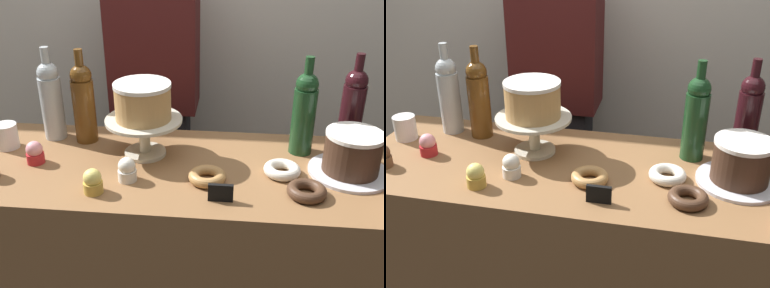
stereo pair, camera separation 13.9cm
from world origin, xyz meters
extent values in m
cube|color=brown|center=(0.00, 0.00, 0.44)|extent=(1.44, 0.55, 0.88)
cylinder|color=beige|center=(-0.16, 0.07, 0.89)|extent=(0.14, 0.14, 0.01)
cylinder|color=beige|center=(-0.16, 0.07, 0.95)|extent=(0.04, 0.04, 0.11)
cylinder|color=beige|center=(-0.16, 0.07, 1.00)|extent=(0.25, 0.25, 0.01)
cylinder|color=tan|center=(-0.16, 0.07, 1.06)|extent=(0.18, 0.18, 0.11)
cylinder|color=white|center=(-0.16, 0.07, 1.12)|extent=(0.18, 0.18, 0.01)
cylinder|color=silver|center=(0.48, 0.01, 0.89)|extent=(0.25, 0.25, 0.01)
cylinder|color=#3D2619|center=(0.48, 0.01, 0.95)|extent=(0.17, 0.17, 0.12)
cylinder|color=white|center=(0.48, 0.01, 1.01)|extent=(0.17, 0.17, 0.01)
cylinder|color=#B2BCC1|center=(-0.51, 0.17, 0.99)|extent=(0.08, 0.08, 0.22)
sphere|color=#B2BCC1|center=(-0.51, 0.17, 1.12)|extent=(0.07, 0.07, 0.07)
cylinder|color=#B2BCC1|center=(-0.51, 0.17, 1.17)|extent=(0.03, 0.03, 0.08)
cylinder|color=black|center=(0.51, 0.19, 0.99)|extent=(0.08, 0.08, 0.22)
sphere|color=black|center=(0.51, 0.19, 1.12)|extent=(0.07, 0.07, 0.07)
cylinder|color=black|center=(0.51, 0.19, 1.17)|extent=(0.03, 0.03, 0.08)
cylinder|color=#193D1E|center=(0.35, 0.14, 0.99)|extent=(0.08, 0.08, 0.22)
sphere|color=#193D1E|center=(0.35, 0.14, 1.12)|extent=(0.07, 0.07, 0.07)
cylinder|color=#193D1E|center=(0.35, 0.14, 1.17)|extent=(0.03, 0.03, 0.08)
cylinder|color=#5B3814|center=(-0.39, 0.15, 0.99)|extent=(0.08, 0.08, 0.22)
sphere|color=#5B3814|center=(-0.39, 0.15, 1.12)|extent=(0.07, 0.07, 0.07)
cylinder|color=#5B3814|center=(-0.39, 0.15, 1.17)|extent=(0.03, 0.03, 0.08)
cylinder|color=red|center=(-0.50, -0.02, 0.90)|extent=(0.06, 0.06, 0.03)
sphere|color=pink|center=(-0.50, -0.02, 0.93)|extent=(0.05, 0.05, 0.05)
cylinder|color=white|center=(-0.18, -0.10, 0.90)|extent=(0.06, 0.06, 0.03)
sphere|color=white|center=(-0.18, -0.10, 0.93)|extent=(0.05, 0.05, 0.05)
cylinder|color=gold|center=(-0.26, -0.18, 0.90)|extent=(0.06, 0.06, 0.03)
sphere|color=#EFDB6B|center=(-0.26, -0.18, 0.93)|extent=(0.05, 0.05, 0.05)
torus|color=#B27F47|center=(0.05, -0.08, 0.90)|extent=(0.11, 0.11, 0.03)
torus|color=#472D1E|center=(0.34, -0.13, 0.90)|extent=(0.11, 0.11, 0.03)
torus|color=silver|center=(0.28, -0.02, 0.90)|extent=(0.11, 0.11, 0.03)
cube|color=black|center=(0.10, -0.18, 0.91)|extent=(0.07, 0.01, 0.05)
cylinder|color=white|center=(-0.64, 0.07, 0.92)|extent=(0.08, 0.08, 0.08)
cube|color=black|center=(-0.22, 0.58, 0.42)|extent=(0.28, 0.18, 0.85)
cube|color=#4C1919|center=(-0.22, 0.58, 1.12)|extent=(0.36, 0.22, 0.55)
camera|label=1|loc=(0.13, -1.24, 1.58)|focal=42.42mm
camera|label=2|loc=(0.27, -1.22, 1.58)|focal=42.42mm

